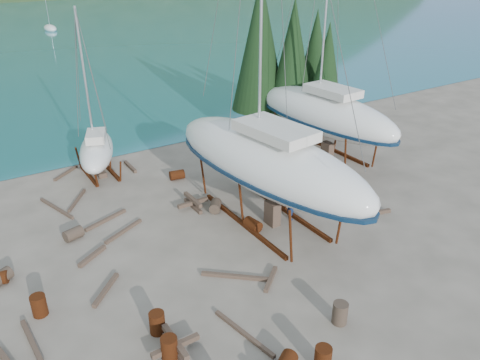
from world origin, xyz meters
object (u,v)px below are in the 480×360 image
large_sailboat_near (266,160)px  worker (291,205)px  small_sailboat_shore (97,150)px  large_sailboat_far (324,113)px

large_sailboat_near → worker: 2.89m
small_sailboat_shore → large_sailboat_far: bearing=0.6°
small_sailboat_shore → worker: small_sailboat_shore is taller
small_sailboat_shore → worker: 12.82m
large_sailboat_far → worker: large_sailboat_far is taller
large_sailboat_near → small_sailboat_shore: large_sailboat_near is taller
small_sailboat_shore → worker: bearing=-37.3°
worker → small_sailboat_shore: bearing=50.9°
small_sailboat_shore → worker: size_ratio=6.28×
large_sailboat_far → small_sailboat_shore: 14.92m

